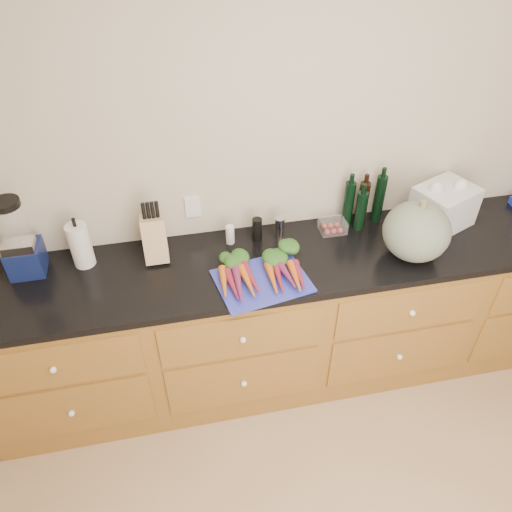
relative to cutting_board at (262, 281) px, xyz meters
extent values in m
cube|color=beige|center=(0.32, 0.48, 0.35)|extent=(4.10, 0.05, 2.60)
cube|color=brown|center=(0.32, 0.16, -0.50)|extent=(3.60, 0.60, 0.90)
cube|color=brown|center=(-1.03, -0.15, -0.23)|extent=(0.82, 0.01, 0.28)
sphere|color=white|center=(-1.03, -0.16, -0.23)|extent=(0.03, 0.03, 0.03)
cube|color=brown|center=(-1.03, -0.15, -0.59)|extent=(0.82, 0.01, 0.38)
sphere|color=white|center=(-1.03, -0.16, -0.59)|extent=(0.03, 0.03, 0.03)
cube|color=brown|center=(-0.13, -0.15, -0.23)|extent=(0.82, 0.01, 0.28)
sphere|color=white|center=(-0.13, -0.16, -0.23)|extent=(0.03, 0.03, 0.03)
cube|color=brown|center=(-0.13, -0.15, -0.59)|extent=(0.82, 0.01, 0.38)
sphere|color=white|center=(-0.13, -0.16, -0.59)|extent=(0.03, 0.03, 0.03)
cube|color=brown|center=(0.77, -0.15, -0.23)|extent=(0.82, 0.01, 0.28)
sphere|color=white|center=(0.77, -0.16, -0.23)|extent=(0.03, 0.03, 0.03)
cube|color=brown|center=(0.77, -0.15, -0.59)|extent=(0.82, 0.01, 0.38)
sphere|color=white|center=(0.77, -0.16, -0.59)|extent=(0.03, 0.03, 0.03)
cube|color=black|center=(0.32, 0.16, -0.03)|extent=(3.64, 0.62, 0.04)
cube|color=#2D34B0|center=(0.00, 0.00, 0.00)|extent=(0.49, 0.41, 0.01)
cone|color=#CC6018|center=(-0.19, -0.02, 0.03)|extent=(0.05, 0.21, 0.05)
cone|color=maroon|center=(-0.15, -0.02, 0.03)|extent=(0.05, 0.21, 0.05)
cone|color=#70234E|center=(-0.12, -0.02, 0.03)|extent=(0.05, 0.21, 0.05)
cone|color=#CC6018|center=(-0.08, -0.02, 0.03)|extent=(0.05, 0.21, 0.05)
cone|color=maroon|center=(-0.05, -0.02, 0.03)|extent=(0.05, 0.21, 0.05)
ellipsoid|color=#244818|center=(-0.12, 0.14, 0.04)|extent=(0.21, 0.13, 0.06)
cone|color=#CC6018|center=(0.05, -0.02, 0.03)|extent=(0.05, 0.21, 0.05)
cone|color=maroon|center=(0.08, -0.02, 0.03)|extent=(0.05, 0.21, 0.05)
cone|color=#70234E|center=(0.12, -0.02, 0.03)|extent=(0.05, 0.21, 0.05)
cone|color=#CC6018|center=(0.15, -0.02, 0.03)|extent=(0.05, 0.21, 0.05)
cone|color=maroon|center=(0.19, -0.02, 0.03)|extent=(0.05, 0.21, 0.05)
ellipsoid|color=#244818|center=(0.12, 0.14, 0.04)|extent=(0.21, 0.13, 0.06)
ellipsoid|color=#556252|center=(0.81, 0.05, 0.15)|extent=(0.34, 0.34, 0.31)
cube|color=#0F1948|center=(-1.13, 0.32, 0.07)|extent=(0.17, 0.17, 0.16)
cube|color=silver|center=(-1.13, 0.29, 0.17)|extent=(0.15, 0.10, 0.05)
cylinder|color=white|center=(-1.13, 0.32, 0.28)|extent=(0.13, 0.13, 0.21)
cylinder|color=black|center=(-1.13, 0.32, 0.40)|extent=(0.13, 0.13, 0.03)
cylinder|color=silver|center=(-0.86, 0.32, 0.11)|extent=(0.11, 0.11, 0.24)
cube|color=tan|center=(-0.49, 0.30, 0.11)|extent=(0.12, 0.12, 0.24)
cylinder|color=silver|center=(-0.10, 0.34, 0.05)|extent=(0.05, 0.05, 0.11)
cylinder|color=black|center=(0.05, 0.34, 0.06)|extent=(0.05, 0.05, 0.13)
cylinder|color=silver|center=(0.17, 0.34, 0.05)|extent=(0.05, 0.05, 0.12)
cube|color=white|center=(0.47, 0.33, 0.03)|extent=(0.14, 0.11, 0.07)
cylinder|color=black|center=(0.57, 0.38, 0.13)|extent=(0.06, 0.06, 0.27)
cylinder|color=black|center=(0.66, 0.39, 0.12)|extent=(0.06, 0.06, 0.25)
cylinder|color=black|center=(0.75, 0.38, 0.14)|extent=(0.06, 0.06, 0.28)
cylinder|color=black|center=(0.62, 0.33, 0.11)|extent=(0.06, 0.06, 0.23)
camera|label=1|loc=(-0.39, -1.76, 1.67)|focal=35.00mm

